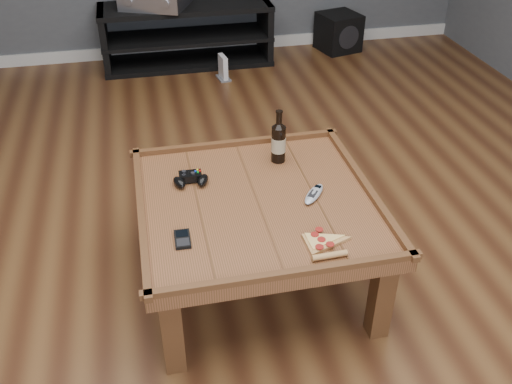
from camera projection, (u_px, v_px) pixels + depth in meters
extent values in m
plane|color=#3F2112|center=(257.00, 279.00, 2.67)|extent=(6.00, 6.00, 0.00)
cube|color=silver|center=(185.00, 48.00, 5.06)|extent=(5.00, 0.02, 0.10)
cube|color=#513217|center=(257.00, 206.00, 2.43)|extent=(1.00, 1.00, 0.06)
cube|color=#472B13|center=(172.00, 331.00, 2.15)|extent=(0.08, 0.08, 0.39)
cube|color=#472B13|center=(381.00, 298.00, 2.29)|extent=(0.08, 0.08, 0.39)
cube|color=#472B13|center=(156.00, 205.00, 2.83)|extent=(0.08, 0.08, 0.39)
cube|color=#472B13|center=(318.00, 185.00, 2.97)|extent=(0.08, 0.08, 0.39)
cube|color=#472B13|center=(236.00, 143.00, 2.80)|extent=(1.03, 0.03, 0.03)
cube|color=#472B13|center=(286.00, 274.00, 2.02)|extent=(1.03, 0.03, 0.03)
cube|color=#472B13|center=(365.00, 184.00, 2.49)|extent=(0.03, 1.03, 0.03)
cube|color=#472B13|center=(141.00, 212.00, 2.32)|extent=(0.03, 1.03, 0.03)
cube|color=black|center=(185.00, 7.00, 4.62)|extent=(1.40, 0.45, 0.04)
cube|color=black|center=(187.00, 37.00, 4.76)|extent=(1.40, 0.45, 0.03)
cube|color=black|center=(189.00, 61.00, 4.88)|extent=(1.40, 0.45, 0.04)
cube|color=black|center=(105.00, 41.00, 4.63)|extent=(0.05, 0.44, 0.50)
cube|color=black|center=(265.00, 29.00, 4.87)|extent=(0.05, 0.44, 0.50)
cylinder|color=black|center=(278.00, 144.00, 2.64)|extent=(0.07, 0.07, 0.18)
cone|color=black|center=(279.00, 124.00, 2.58)|extent=(0.06, 0.06, 0.03)
cylinder|color=black|center=(279.00, 118.00, 2.56)|extent=(0.03, 0.03, 0.06)
cylinder|color=black|center=(279.00, 112.00, 2.54)|extent=(0.03, 0.03, 0.01)
cylinder|color=#BCB287|center=(278.00, 144.00, 2.64)|extent=(0.07, 0.07, 0.07)
cube|color=black|center=(190.00, 176.00, 2.53)|extent=(0.10, 0.06, 0.03)
ellipsoid|color=black|center=(179.00, 182.00, 2.49)|extent=(0.07, 0.09, 0.04)
ellipsoid|color=black|center=(203.00, 180.00, 2.51)|extent=(0.07, 0.09, 0.04)
cylinder|color=black|center=(184.00, 172.00, 2.52)|extent=(0.02, 0.02, 0.01)
cylinder|color=black|center=(193.00, 173.00, 2.51)|extent=(0.02, 0.02, 0.01)
cylinder|color=yellow|center=(197.00, 170.00, 2.54)|extent=(0.01, 0.01, 0.01)
cylinder|color=red|center=(200.00, 171.00, 2.53)|extent=(0.01, 0.01, 0.01)
cylinder|color=#0C33CC|center=(195.00, 171.00, 2.53)|extent=(0.01, 0.01, 0.01)
cylinder|color=#0C9919|center=(198.00, 172.00, 2.52)|extent=(0.01, 0.01, 0.01)
cylinder|color=tan|center=(330.00, 255.00, 2.10)|extent=(0.14, 0.03, 0.02)
cylinder|color=maroon|center=(320.00, 247.00, 2.13)|extent=(0.03, 0.03, 0.00)
cylinder|color=maroon|center=(330.00, 244.00, 2.15)|extent=(0.03, 0.03, 0.00)
cylinder|color=maroon|center=(321.00, 239.00, 2.17)|extent=(0.03, 0.03, 0.00)
cylinder|color=maroon|center=(315.00, 234.00, 2.19)|extent=(0.03, 0.03, 0.00)
cylinder|color=maroon|center=(319.00, 229.00, 2.22)|extent=(0.03, 0.03, 0.00)
cube|color=black|center=(183.00, 239.00, 2.19)|extent=(0.06, 0.11, 0.01)
cube|color=black|center=(182.00, 233.00, 2.21)|extent=(0.05, 0.04, 0.00)
cube|color=black|center=(183.00, 242.00, 2.16)|extent=(0.05, 0.05, 0.00)
ellipsoid|color=#9FA5AD|center=(314.00, 194.00, 2.43)|extent=(0.14, 0.16, 0.02)
cube|color=black|center=(318.00, 186.00, 2.46)|extent=(0.03, 0.03, 0.00)
cube|color=black|center=(313.00, 194.00, 2.42)|extent=(0.06, 0.06, 0.00)
cube|color=#A5A7AF|center=(147.00, 2.00, 4.36)|extent=(0.45, 0.20, 0.17)
cylinder|color=#A5A7AF|center=(128.00, 2.00, 4.38)|extent=(0.07, 0.04, 0.06)
cylinder|color=#A5A7AF|center=(165.00, 4.00, 4.33)|extent=(0.07, 0.04, 0.06)
cube|color=black|center=(338.00, 32.00, 5.08)|extent=(0.39, 0.39, 0.32)
cylinder|color=black|center=(349.00, 37.00, 4.96)|extent=(0.20, 0.06, 0.20)
cube|color=slate|center=(223.00, 78.00, 4.61)|extent=(0.11, 0.17, 0.01)
cube|color=white|center=(223.00, 67.00, 4.55)|extent=(0.06, 0.14, 0.18)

